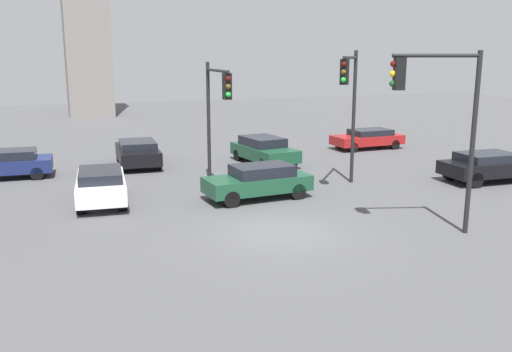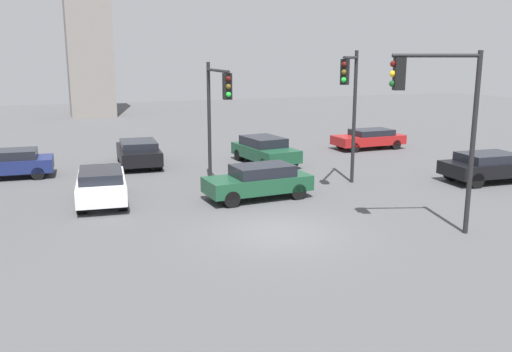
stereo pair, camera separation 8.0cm
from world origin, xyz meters
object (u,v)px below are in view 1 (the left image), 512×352
at_px(car_3, 138,152).
at_px(car_6, 259,181).
at_px(car_8, 101,184).
at_px(traffic_light_0, 217,101).
at_px(car_0, 264,150).
at_px(car_4, 368,138).
at_px(traffic_light_2, 439,106).
at_px(car_5, 489,166).
at_px(car_7, 7,163).
at_px(traffic_light_1, 350,93).

xyz_separation_m(car_3, car_6, (3.47, -8.69, 0.01)).
height_order(car_3, car_8, car_3).
height_order(traffic_light_0, car_6, traffic_light_0).
height_order(car_0, car_3, car_0).
bearing_deg(car_4, traffic_light_2, 63.34).
distance_m(car_5, car_8, 17.41).
bearing_deg(traffic_light_0, car_8, -83.72).
height_order(car_5, car_8, car_8).
xyz_separation_m(traffic_light_0, car_7, (-8.63, 6.13, -3.17)).
bearing_deg(traffic_light_0, car_0, 145.31).
bearing_deg(traffic_light_1, car_5, 120.63).
bearing_deg(car_0, traffic_light_2, -4.04).
bearing_deg(car_8, traffic_light_2, -123.91).
relative_size(car_0, car_6, 1.06).
xyz_separation_m(car_3, car_7, (-6.33, -0.75, -0.01)).
distance_m(traffic_light_0, car_5, 13.01).
xyz_separation_m(car_4, car_8, (-16.99, -7.25, 0.07)).
xyz_separation_m(car_0, car_3, (-6.47, 1.88, -0.03)).
relative_size(car_7, car_8, 0.93).
xyz_separation_m(car_4, car_6, (-10.93, -8.96, 0.07)).
xyz_separation_m(traffic_light_0, car_0, (4.16, 5.00, -3.12)).
height_order(traffic_light_1, car_8, traffic_light_1).
relative_size(car_5, car_8, 0.99).
distance_m(car_3, car_6, 9.36).
distance_m(car_6, car_8, 6.29).
height_order(traffic_light_2, car_0, traffic_light_2).
bearing_deg(traffic_light_2, car_0, -69.01).
height_order(car_6, car_8, car_6).
relative_size(car_5, car_6, 1.04).
bearing_deg(traffic_light_2, car_7, -28.32).
height_order(traffic_light_1, car_7, traffic_light_1).
height_order(car_0, car_4, car_0).
distance_m(car_4, car_5, 9.92).
xyz_separation_m(car_5, car_8, (-17.20, 2.67, -0.00)).
height_order(traffic_light_0, car_3, traffic_light_0).
height_order(traffic_light_0, car_4, traffic_light_0).
bearing_deg(car_4, car_5, 90.27).
distance_m(car_0, car_6, 7.44).
bearing_deg(traffic_light_2, car_8, -21.12).
distance_m(traffic_light_1, car_0, 7.57).
relative_size(traffic_light_1, car_0, 1.28).
height_order(car_5, car_6, car_6).
height_order(traffic_light_2, car_8, traffic_light_2).
xyz_separation_m(car_7, car_8, (3.74, -6.23, 0.02)).
bearing_deg(car_6, traffic_light_1, 178.67).
distance_m(traffic_light_1, car_7, 16.41).
bearing_deg(car_6, traffic_light_0, -60.81).
distance_m(traffic_light_0, car_8, 5.81).
bearing_deg(traffic_light_0, traffic_light_1, 78.16).
relative_size(car_0, car_5, 1.02).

